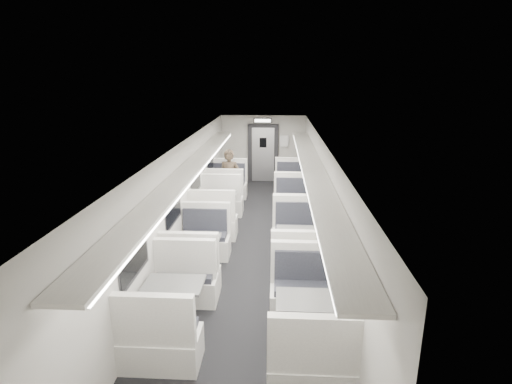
# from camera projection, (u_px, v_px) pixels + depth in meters

# --- Properties ---
(room) EXTENTS (3.24, 12.24, 2.64)m
(room) POSITION_uv_depth(u_px,v_px,m) (253.00, 197.00, 8.69)
(room) COLOR black
(room) RESTS_ON ground
(booth_left_a) EXTENTS (1.12, 2.27, 1.22)m
(booth_left_a) POSITION_uv_depth(u_px,v_px,m) (226.00, 192.00, 11.91)
(booth_left_a) COLOR white
(booth_left_a) RESTS_ON room
(booth_left_b) EXTENTS (1.15, 2.32, 1.24)m
(booth_left_b) POSITION_uv_depth(u_px,v_px,m) (218.00, 209.00, 10.36)
(booth_left_b) COLOR white
(booth_left_b) RESTS_ON room
(booth_left_c) EXTENTS (1.07, 2.17, 1.16)m
(booth_left_c) POSITION_uv_depth(u_px,v_px,m) (197.00, 255.00, 7.77)
(booth_left_c) COLOR white
(booth_left_c) RESTS_ON room
(booth_left_d) EXTENTS (1.08, 2.19, 1.17)m
(booth_left_d) POSITION_uv_depth(u_px,v_px,m) (175.00, 305.00, 6.08)
(booth_left_d) COLOR white
(booth_left_d) RESTS_ON room
(booth_right_a) EXTENTS (1.09, 2.22, 1.19)m
(booth_right_a) POSITION_uv_depth(u_px,v_px,m) (292.00, 189.00, 12.24)
(booth_right_a) COLOR white
(booth_right_a) RESTS_ON room
(booth_right_b) EXTENTS (1.12, 2.26, 1.21)m
(booth_right_b) POSITION_uv_depth(u_px,v_px,m) (295.00, 213.00, 10.12)
(booth_right_b) COLOR white
(booth_right_b) RESTS_ON room
(booth_right_c) EXTENTS (1.12, 2.27, 1.21)m
(booth_right_c) POSITION_uv_depth(u_px,v_px,m) (299.00, 249.00, 8.02)
(booth_right_c) COLOR white
(booth_right_c) RESTS_ON room
(booth_right_d) EXTENTS (1.10, 2.24, 1.20)m
(booth_right_d) POSITION_uv_depth(u_px,v_px,m) (308.00, 323.00, 5.62)
(booth_right_d) COLOR white
(booth_right_d) RESTS_ON room
(passenger) EXTENTS (0.69, 0.51, 1.75)m
(passenger) POSITION_uv_depth(u_px,v_px,m) (229.00, 180.00, 11.44)
(passenger) COLOR black
(passenger) RESTS_ON room
(window_a) EXTENTS (0.02, 1.18, 0.84)m
(window_a) POSITION_uv_depth(u_px,v_px,m) (210.00, 159.00, 11.99)
(window_a) COLOR black
(window_a) RESTS_ON room
(window_b) EXTENTS (0.02, 1.18, 0.84)m
(window_b) POSITION_uv_depth(u_px,v_px,m) (196.00, 176.00, 9.88)
(window_b) COLOR black
(window_b) RESTS_ON room
(window_c) EXTENTS (0.02, 1.18, 0.84)m
(window_c) POSITION_uv_depth(u_px,v_px,m) (173.00, 204.00, 7.77)
(window_c) COLOR black
(window_c) RESTS_ON room
(window_d) EXTENTS (0.02, 1.18, 0.84)m
(window_d) POSITION_uv_depth(u_px,v_px,m) (134.00, 252.00, 5.66)
(window_d) COLOR black
(window_d) RESTS_ON room
(luggage_rack_left) EXTENTS (0.46, 10.40, 0.09)m
(luggage_rack_left) POSITION_uv_depth(u_px,v_px,m) (192.00, 168.00, 8.27)
(luggage_rack_left) COLOR white
(luggage_rack_left) RESTS_ON room
(luggage_rack_right) EXTENTS (0.46, 10.40, 0.09)m
(luggage_rack_right) POSITION_uv_depth(u_px,v_px,m) (312.00, 169.00, 8.14)
(luggage_rack_right) COLOR white
(luggage_rack_right) RESTS_ON room
(vestibule_door) EXTENTS (1.10, 0.13, 2.10)m
(vestibule_door) POSITION_uv_depth(u_px,v_px,m) (263.00, 154.00, 14.42)
(vestibule_door) COLOR black
(vestibule_door) RESTS_ON room
(exit_sign) EXTENTS (0.62, 0.12, 0.16)m
(exit_sign) POSITION_uv_depth(u_px,v_px,m) (263.00, 120.00, 13.61)
(exit_sign) COLOR black
(exit_sign) RESTS_ON room
(wall_notice) EXTENTS (0.32, 0.02, 0.40)m
(wall_notice) POSITION_uv_depth(u_px,v_px,m) (284.00, 141.00, 14.24)
(wall_notice) COLOR silver
(wall_notice) RESTS_ON room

